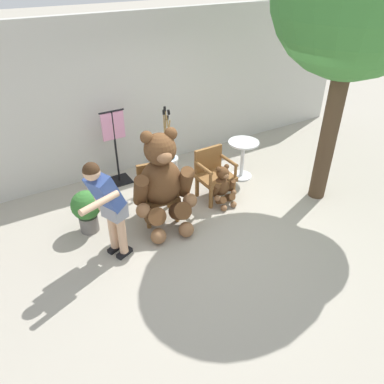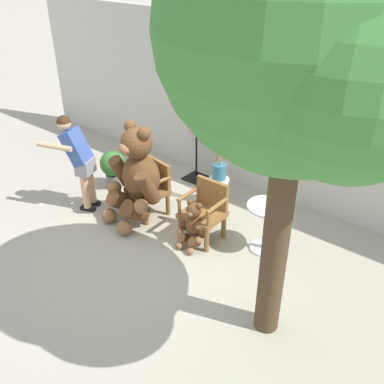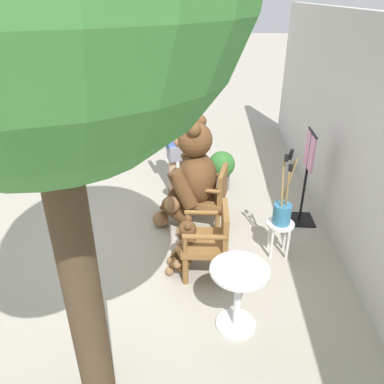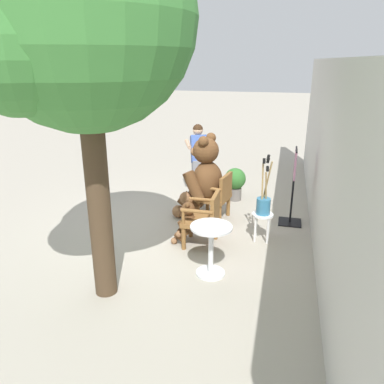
{
  "view_description": "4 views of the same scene",
  "coord_description": "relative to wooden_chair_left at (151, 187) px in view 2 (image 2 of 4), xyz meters",
  "views": [
    {
      "loc": [
        -2.61,
        -3.83,
        3.58
      ],
      "look_at": [
        -0.16,
        0.2,
        0.56
      ],
      "focal_mm": 35.0,
      "sensor_mm": 36.0,
      "label": 1
    },
    {
      "loc": [
        3.59,
        -3.46,
        3.74
      ],
      "look_at": [
        0.35,
        0.58,
        0.71
      ],
      "focal_mm": 40.0,
      "sensor_mm": 36.0,
      "label": 2
    },
    {
      "loc": [
        4.09,
        0.62,
        2.96
      ],
      "look_at": [
        -0.08,
        0.41,
        0.74
      ],
      "focal_mm": 35.0,
      "sensor_mm": 36.0,
      "label": 3
    },
    {
      "loc": [
        5.76,
        1.78,
        2.77
      ],
      "look_at": [
        -0.26,
        0.25,
        0.58
      ],
      "focal_mm": 35.0,
      "sensor_mm": 36.0,
      "label": 4
    }
  ],
  "objects": [
    {
      "name": "teddy_bear_small",
      "position": [
        1.06,
        -0.28,
        -0.11
      ],
      "size": [
        0.43,
        0.4,
        0.72
      ],
      "color": "brown",
      "rests_on": "ground"
    },
    {
      "name": "patio_tree",
      "position": [
        2.73,
        -0.98,
        2.66
      ],
      "size": [
        2.43,
        2.31,
        4.34
      ],
      "color": "#473523",
      "rests_on": "ground"
    },
    {
      "name": "ground_plane",
      "position": [
        0.53,
        -0.65,
        -0.46
      ],
      "size": [
        60.0,
        60.0,
        0.0
      ],
      "primitive_type": "plane",
      "color": "#A8A091"
    },
    {
      "name": "wooden_chair_right",
      "position": [
        1.06,
        0.0,
        0.0
      ],
      "size": [
        0.57,
        0.53,
        0.86
      ],
      "color": "brown",
      "rests_on": "ground"
    },
    {
      "name": "teddy_bear_large",
      "position": [
        -0.03,
        -0.26,
        0.3
      ],
      "size": [
        0.96,
        0.95,
        1.56
      ],
      "color": "brown",
      "rests_on": "ground"
    },
    {
      "name": "potted_plant",
      "position": [
        -1.07,
        0.18,
        -0.07
      ],
      "size": [
        0.44,
        0.44,
        0.68
      ],
      "color": "slate",
      "rests_on": "ground"
    },
    {
      "name": "white_stool",
      "position": [
        0.68,
        0.87,
        -0.11
      ],
      "size": [
        0.34,
        0.34,
        0.46
      ],
      "color": "white",
      "rests_on": "ground"
    },
    {
      "name": "brush_bucket",
      "position": [
        0.68,
        0.87,
        0.19
      ],
      "size": [
        0.22,
        0.22,
        0.96
      ],
      "color": "teal",
      "rests_on": "white_stool"
    },
    {
      "name": "round_side_table",
      "position": [
        1.9,
        0.28,
        -0.01
      ],
      "size": [
        0.56,
        0.56,
        0.72
      ],
      "color": "silver",
      "rests_on": "ground"
    },
    {
      "name": "back_wall",
      "position": [
        0.53,
        1.75,
        0.94
      ],
      "size": [
        10.0,
        0.16,
        2.8
      ],
      "primitive_type": "cube",
      "color": "beige",
      "rests_on": "ground"
    },
    {
      "name": "person_visitor",
      "position": [
        -0.97,
        -0.56,
        0.45
      ],
      "size": [
        0.7,
        0.66,
        1.55
      ],
      "color": "black",
      "rests_on": "ground"
    },
    {
      "name": "wooden_chair_left",
      "position": [
        0.0,
        0.0,
        0.0
      ],
      "size": [
        0.64,
        0.61,
        0.86
      ],
      "color": "brown",
      "rests_on": "ground"
    },
    {
      "name": "clothing_display_stand",
      "position": [
        -0.14,
        1.32,
        0.26
      ],
      "size": [
        0.44,
        0.4,
        1.36
      ],
      "color": "black",
      "rests_on": "ground"
    }
  ]
}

